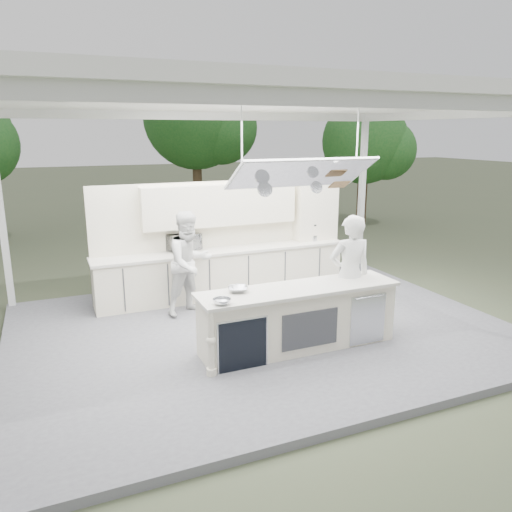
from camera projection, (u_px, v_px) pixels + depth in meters
name	position (u px, v px, depth m)	size (l,w,h in m)	color
ground	(262.00, 335.00, 8.38)	(90.00, 90.00, 0.00)	#424932
stage_deck	(262.00, 331.00, 8.36)	(8.00, 6.00, 0.12)	slate
tent	(263.00, 104.00, 7.47)	(8.20, 6.20, 3.86)	white
demo_island	(298.00, 318.00, 7.49)	(3.10, 0.79, 0.95)	#F2EECD
back_counter	(224.00, 272.00, 9.93)	(5.08, 0.72, 0.95)	#F2EECD
back_wall_unit	(240.00, 220.00, 10.05)	(5.05, 0.48, 2.25)	#F2EECD
tree_cluster	(137.00, 132.00, 16.23)	(19.55, 9.40, 5.85)	brown
head_chef	(350.00, 275.00, 7.95)	(0.71, 0.47, 1.94)	white
sous_chef	(190.00, 263.00, 8.84)	(0.90, 0.70, 1.86)	silver
toaster_oven	(184.00, 242.00, 9.65)	(0.59, 0.40, 0.33)	silver
bowl_large	(238.00, 289.00, 7.19)	(0.29, 0.29, 0.07)	silver
bowl_small	(222.00, 302.00, 6.66)	(0.25, 0.25, 0.08)	silver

